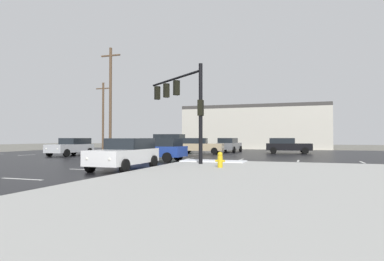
# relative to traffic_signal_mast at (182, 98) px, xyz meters

# --- Properties ---
(ground_plane) EXTENTS (120.00, 120.00, 0.00)m
(ground_plane) POSITION_rel_traffic_signal_mast_xyz_m (-3.14, 4.70, -4.16)
(ground_plane) COLOR slate
(road_asphalt) EXTENTS (44.00, 44.00, 0.02)m
(road_asphalt) POSITION_rel_traffic_signal_mast_xyz_m (-3.14, 4.70, -4.15)
(road_asphalt) COLOR black
(road_asphalt) RESTS_ON ground_plane
(sidewalk_corner) EXTENTS (18.00, 18.00, 0.14)m
(sidewalk_corner) POSITION_rel_traffic_signal_mast_xyz_m (8.86, -7.30, -4.09)
(sidewalk_corner) COLOR #B2B2AD
(sidewalk_corner) RESTS_ON ground_plane
(snow_strip_curbside) EXTENTS (4.00, 1.60, 0.06)m
(snow_strip_curbside) POSITION_rel_traffic_signal_mast_xyz_m (1.86, 0.70, -3.99)
(snow_strip_curbside) COLOR white
(snow_strip_curbside) RESTS_ON sidewalk_corner
(lane_markings) EXTENTS (36.15, 36.15, 0.01)m
(lane_markings) POSITION_rel_traffic_signal_mast_xyz_m (-1.94, 3.32, -4.13)
(lane_markings) COLOR silver
(lane_markings) RESTS_ON road_asphalt
(traffic_signal_mast) EXTENTS (5.09, 4.30, 5.75)m
(traffic_signal_mast) POSITION_rel_traffic_signal_mast_xyz_m (0.00, 0.00, 0.00)
(traffic_signal_mast) COLOR black
(traffic_signal_mast) RESTS_ON sidewalk_corner
(fire_hydrant) EXTENTS (0.48, 0.26, 0.79)m
(fire_hydrant) POSITION_rel_traffic_signal_mast_xyz_m (3.27, -3.27, -3.62)
(fire_hydrant) COLOR gold
(fire_hydrant) RESTS_ON sidewalk_corner
(strip_building_background) EXTENTS (21.10, 8.00, 6.41)m
(strip_building_background) POSITION_rel_traffic_signal_mast_xyz_m (0.33, 31.28, -0.95)
(strip_building_background) COLOR beige
(strip_building_background) RESTS_ON ground_plane
(sedan_blue) EXTENTS (4.59, 2.15, 1.58)m
(sedan_blue) POSITION_rel_traffic_signal_mast_xyz_m (-2.48, 1.34, -3.30)
(sedan_blue) COLOR navy
(sedan_blue) RESTS_ON road_asphalt
(suv_green) EXTENTS (4.89, 2.29, 2.03)m
(suv_green) POSITION_rel_traffic_signal_mast_xyz_m (-7.88, 16.72, -3.07)
(suv_green) COLOR #195933
(suv_green) RESTS_ON road_asphalt
(sedan_silver) EXTENTS (2.07, 4.56, 1.58)m
(sedan_silver) POSITION_rel_traffic_signal_mast_xyz_m (-12.50, 5.16, -3.30)
(sedan_silver) COLOR #B7BABF
(sedan_silver) RESTS_ON road_asphalt
(sedan_tan) EXTENTS (4.66, 2.36, 1.58)m
(sedan_tan) POSITION_rel_traffic_signal_mast_xyz_m (-2.75, 12.21, -3.30)
(sedan_tan) COLOR tan
(sedan_tan) RESTS_ON road_asphalt
(sedan_black) EXTENTS (4.67, 2.40, 1.58)m
(sedan_black) POSITION_rel_traffic_signal_mast_xyz_m (5.57, 15.80, -3.30)
(sedan_black) COLOR black
(sedan_black) RESTS_ON road_asphalt
(sedan_white) EXTENTS (2.07, 4.56, 1.58)m
(sedan_white) POSITION_rel_traffic_signal_mast_xyz_m (-1.28, -4.63, -3.30)
(sedan_white) COLOR white
(sedan_white) RESTS_ON road_asphalt
(sedan_grey) EXTENTS (2.19, 4.60, 1.58)m
(sedan_grey) POSITION_rel_traffic_signal_mast_xyz_m (-0.73, 17.06, -3.30)
(sedan_grey) COLOR slate
(sedan_grey) RESTS_ON road_asphalt
(utility_pole_far) EXTENTS (2.20, 0.28, 10.88)m
(utility_pole_far) POSITION_rel_traffic_signal_mast_xyz_m (-11.52, 9.85, 1.51)
(utility_pole_far) COLOR brown
(utility_pole_far) RESTS_ON ground_plane
(utility_pole_distant) EXTENTS (2.20, 0.28, 9.19)m
(utility_pole_distant) POSITION_rel_traffic_signal_mast_xyz_m (-18.78, 19.34, 0.65)
(utility_pole_distant) COLOR brown
(utility_pole_distant) RESTS_ON ground_plane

